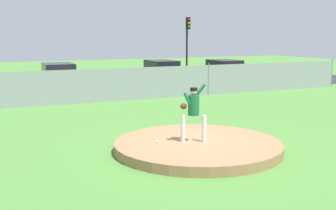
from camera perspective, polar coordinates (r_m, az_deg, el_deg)
name	(u,v)px	position (r m, az deg, el deg)	size (l,w,h in m)	color
ground_plane	(128,116)	(17.89, -5.31, -1.45)	(80.00, 80.00, 0.00)	#4C8438
asphalt_strip	(80,92)	(25.96, -11.65, 1.78)	(44.00, 7.00, 0.01)	#2B2B2D
pitchers_mound	(198,146)	(12.51, 4.02, -5.51)	(4.87, 4.87, 0.28)	#99704C
pitcher_youth	(193,109)	(12.25, 3.39, -0.48)	(0.77, 0.40, 1.70)	silver
baseball	(157,141)	(12.30, -1.50, -4.90)	(0.07, 0.07, 0.07)	white
chainlink_fence	(101,86)	(21.54, -8.94, 2.58)	(30.91, 0.07, 1.79)	gray
parked_car_charcoal	(162,74)	(27.81, -0.87, 4.16)	(1.92, 4.46, 1.72)	#232328
parked_car_white	(59,79)	(25.62, -14.38, 3.39)	(2.02, 4.10, 1.72)	silver
parked_car_champagne	(224,72)	(30.02, 7.53, 4.37)	(1.95, 4.20, 1.63)	tan
traffic_cone_orange	(121,86)	(26.06, -6.31, 2.51)	(0.40, 0.40, 0.55)	orange
traffic_light_far	(187,37)	(32.99, 2.62, 9.10)	(0.28, 0.46, 4.66)	black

